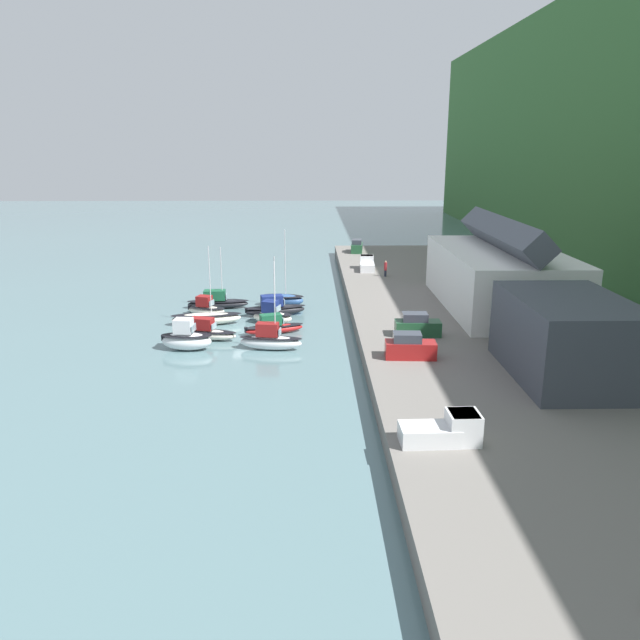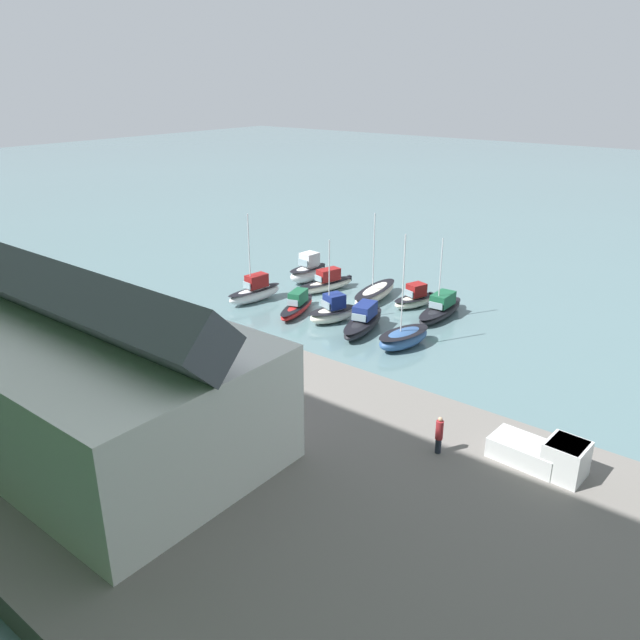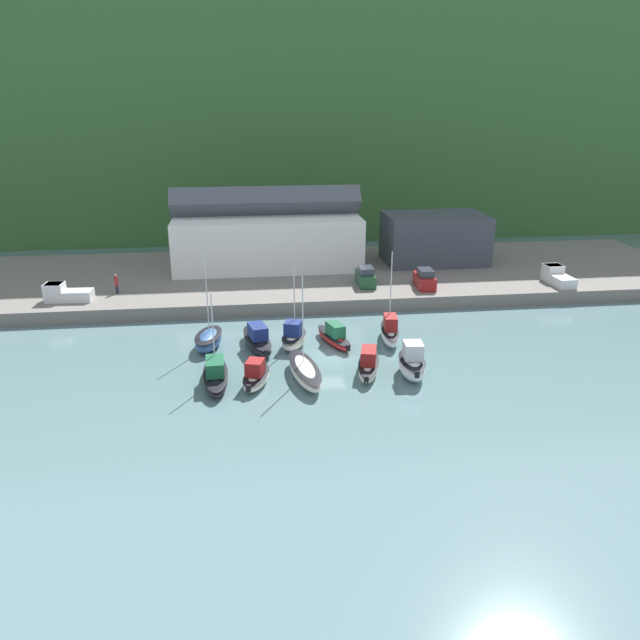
{
  "view_description": "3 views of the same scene",
  "coord_description": "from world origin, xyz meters",
  "px_view_note": "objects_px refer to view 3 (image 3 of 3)",
  "views": [
    {
      "loc": [
        62.01,
        6.67,
        18.55
      ],
      "look_at": [
        4.37,
        7.73,
        2.41
      ],
      "focal_mm": 35.0,
      "sensor_mm": 36.0,
      "label": 1
    },
    {
      "loc": [
        -33.51,
        42.93,
        19.99
      ],
      "look_at": [
        -3.94,
        5.66,
        1.31
      ],
      "focal_mm": 35.0,
      "sensor_mm": 36.0,
      "label": 2
    },
    {
      "loc": [
        -7.25,
        -49.92,
        21.33
      ],
      "look_at": [
        -0.31,
        4.82,
        1.75
      ],
      "focal_mm": 35.0,
      "sensor_mm": 36.0,
      "label": 3
    }
  ],
  "objects_px": {
    "moored_boat_7": "(305,371)",
    "parked_car_0": "(425,279)",
    "moored_boat_3": "(334,337)",
    "moored_boat_6": "(256,376)",
    "moored_boat_8": "(369,364)",
    "parked_car_1": "(366,277)",
    "pickup_truck_1": "(557,276)",
    "moored_boat_4": "(390,331)",
    "moored_boat_2": "(294,337)",
    "pickup_truck_0": "(65,293)",
    "moored_boat_5": "(216,374)",
    "moored_boat_9": "(412,364)",
    "person_on_quay": "(116,283)",
    "moored_boat_0": "(209,340)",
    "moored_boat_1": "(257,340)"
  },
  "relations": [
    {
      "from": "moored_boat_2",
      "to": "moored_boat_4",
      "type": "relative_size",
      "value": 0.87
    },
    {
      "from": "moored_boat_9",
      "to": "parked_car_1",
      "type": "xyz_separation_m",
      "value": [
        0.43,
        21.64,
        1.23
      ]
    },
    {
      "from": "moored_boat_8",
      "to": "parked_car_1",
      "type": "relative_size",
      "value": 1.59
    },
    {
      "from": "moored_boat_4",
      "to": "moored_boat_9",
      "type": "xyz_separation_m",
      "value": [
        -0.04,
        -7.89,
        0.17
      ]
    },
    {
      "from": "moored_boat_4",
      "to": "moored_boat_1",
      "type": "bearing_deg",
      "value": -171.14
    },
    {
      "from": "moored_boat_6",
      "to": "parked_car_1",
      "type": "relative_size",
      "value": 1.14
    },
    {
      "from": "moored_boat_0",
      "to": "pickup_truck_0",
      "type": "relative_size",
      "value": 1.9
    },
    {
      "from": "moored_boat_0",
      "to": "moored_boat_4",
      "type": "xyz_separation_m",
      "value": [
        16.66,
        -0.5,
        0.18
      ]
    },
    {
      "from": "moored_boat_7",
      "to": "moored_boat_8",
      "type": "relative_size",
      "value": 1.26
    },
    {
      "from": "moored_boat_4",
      "to": "moored_boat_6",
      "type": "bearing_deg",
      "value": -139.87
    },
    {
      "from": "moored_boat_3",
      "to": "parked_car_1",
      "type": "xyz_separation_m",
      "value": [
        5.62,
        13.76,
        1.64
      ]
    },
    {
      "from": "moored_boat_8",
      "to": "parked_car_1",
      "type": "height_order",
      "value": "parked_car_1"
    },
    {
      "from": "moored_boat_4",
      "to": "parked_car_1",
      "type": "bearing_deg",
      "value": 96.01
    },
    {
      "from": "moored_boat_3",
      "to": "person_on_quay",
      "type": "height_order",
      "value": "person_on_quay"
    },
    {
      "from": "moored_boat_4",
      "to": "moored_boat_8",
      "type": "bearing_deg",
      "value": -108.99
    },
    {
      "from": "pickup_truck_0",
      "to": "moored_boat_0",
      "type": "bearing_deg",
      "value": -124.01
    },
    {
      "from": "moored_boat_1",
      "to": "moored_boat_7",
      "type": "height_order",
      "value": "moored_boat_7"
    },
    {
      "from": "moored_boat_0",
      "to": "moored_boat_5",
      "type": "xyz_separation_m",
      "value": [
        0.85,
        -7.69,
        -0.01
      ]
    },
    {
      "from": "pickup_truck_0",
      "to": "pickup_truck_1",
      "type": "bearing_deg",
      "value": -87.11
    },
    {
      "from": "moored_boat_3",
      "to": "moored_boat_6",
      "type": "distance_m",
      "value": 10.92
    },
    {
      "from": "pickup_truck_0",
      "to": "pickup_truck_1",
      "type": "distance_m",
      "value": 54.09
    },
    {
      "from": "moored_boat_1",
      "to": "parked_car_0",
      "type": "distance_m",
      "value": 22.74
    },
    {
      "from": "moored_boat_3",
      "to": "moored_boat_5",
      "type": "distance_m",
      "value": 12.78
    },
    {
      "from": "moored_boat_2",
      "to": "moored_boat_6",
      "type": "distance_m",
      "value": 8.54
    },
    {
      "from": "moored_boat_4",
      "to": "pickup_truck_0",
      "type": "xyz_separation_m",
      "value": [
        -31.86,
        11.99,
        1.3
      ]
    },
    {
      "from": "moored_boat_2",
      "to": "pickup_truck_1",
      "type": "xyz_separation_m",
      "value": [
        31.21,
        12.15,
        1.34
      ]
    },
    {
      "from": "moored_boat_2",
      "to": "person_on_quay",
      "type": "xyz_separation_m",
      "value": [
        -17.97,
        14.39,
        1.62
      ]
    },
    {
      "from": "moored_boat_9",
      "to": "person_on_quay",
      "type": "relative_size",
      "value": 2.32
    },
    {
      "from": "moored_boat_3",
      "to": "parked_car_0",
      "type": "xyz_separation_m",
      "value": [
        11.99,
        12.07,
        1.64
      ]
    },
    {
      "from": "moored_boat_2",
      "to": "moored_boat_8",
      "type": "xyz_separation_m",
      "value": [
        5.62,
        -6.38,
        -0.15
      ]
    },
    {
      "from": "moored_boat_6",
      "to": "pickup_truck_1",
      "type": "distance_m",
      "value": 40.16
    },
    {
      "from": "moored_boat_7",
      "to": "person_on_quay",
      "type": "relative_size",
      "value": 3.96
    },
    {
      "from": "moored_boat_7",
      "to": "parked_car_0",
      "type": "bearing_deg",
      "value": 43.92
    },
    {
      "from": "moored_boat_5",
      "to": "parked_car_0",
      "type": "xyz_separation_m",
      "value": [
        22.57,
        19.24,
        1.59
      ]
    },
    {
      "from": "moored_boat_1",
      "to": "pickup_truck_0",
      "type": "height_order",
      "value": "pickup_truck_0"
    },
    {
      "from": "moored_boat_2",
      "to": "moored_boat_5",
      "type": "xyz_separation_m",
      "value": [
        -6.82,
        -6.86,
        -0.16
      ]
    },
    {
      "from": "moored_boat_3",
      "to": "moored_boat_4",
      "type": "xyz_separation_m",
      "value": [
        5.23,
        0.02,
        0.24
      ]
    },
    {
      "from": "moored_boat_6",
      "to": "pickup_truck_1",
      "type": "xyz_separation_m",
      "value": [
        34.87,
        19.87,
        1.48
      ]
    },
    {
      "from": "moored_boat_5",
      "to": "pickup_truck_1",
      "type": "relative_size",
      "value": 1.54
    },
    {
      "from": "parked_car_0",
      "to": "pickup_truck_0",
      "type": "xyz_separation_m",
      "value": [
        -38.62,
        -0.06,
        -0.1
      ]
    },
    {
      "from": "moored_boat_3",
      "to": "parked_car_1",
      "type": "distance_m",
      "value": 14.96
    },
    {
      "from": "moored_boat_5",
      "to": "moored_boat_8",
      "type": "xyz_separation_m",
      "value": [
        12.44,
        0.48,
        0.01
      ]
    },
    {
      "from": "moored_boat_0",
      "to": "moored_boat_4",
      "type": "relative_size",
      "value": 1.09
    },
    {
      "from": "moored_boat_2",
      "to": "parked_car_1",
      "type": "height_order",
      "value": "moored_boat_2"
    },
    {
      "from": "moored_boat_3",
      "to": "moored_boat_6",
      "type": "relative_size",
      "value": 1.32
    },
    {
      "from": "moored_boat_4",
      "to": "moored_boat_5",
      "type": "height_order",
      "value": "moored_boat_4"
    },
    {
      "from": "pickup_truck_0",
      "to": "moored_boat_5",
      "type": "bearing_deg",
      "value": -137.0
    },
    {
      "from": "moored_boat_4",
      "to": "pickup_truck_1",
      "type": "bearing_deg",
      "value": 35.64
    },
    {
      "from": "moored_boat_0",
      "to": "pickup_truck_0",
      "type": "xyz_separation_m",
      "value": [
        -15.2,
        11.49,
        1.48
      ]
    },
    {
      "from": "moored_boat_5",
      "to": "moored_boat_9",
      "type": "xyz_separation_m",
      "value": [
        15.77,
        -0.7,
        0.36
      ]
    }
  ]
}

